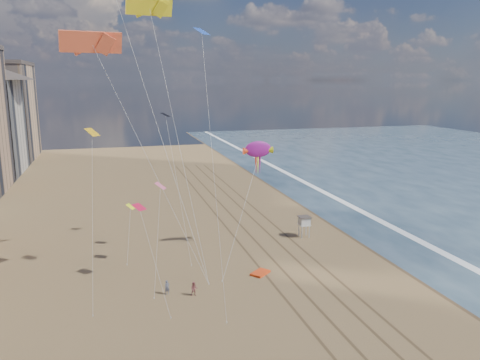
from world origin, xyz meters
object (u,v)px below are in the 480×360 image
object	(u,v)px
kite_flyer_a	(167,287)
kite_flyer_b	(194,289)
show_kite	(258,150)
grounded_kite	(260,273)
lifeguard_stand	(304,221)

from	to	relation	value
kite_flyer_a	kite_flyer_b	bearing A→B (deg)	-39.48
show_kite	kite_flyer_b	distance (m)	20.04
grounded_kite	kite_flyer_a	world-z (taller)	kite_flyer_a
kite_flyer_a	kite_flyer_b	distance (m)	2.87
grounded_kite	kite_flyer_a	size ratio (longest dim) A/B	1.46
lifeguard_stand	grounded_kite	size ratio (longest dim) A/B	1.35
grounded_kite	show_kite	xyz separation A→B (m)	(2.24, 8.11, 13.14)
grounded_kite	kite_flyer_b	size ratio (longest dim) A/B	1.46
grounded_kite	show_kite	world-z (taller)	show_kite
lifeguard_stand	grounded_kite	bearing A→B (deg)	-133.15
kite_flyer_b	kite_flyer_a	bearing A→B (deg)	167.06
show_kite	grounded_kite	bearing A→B (deg)	-105.42
lifeguard_stand	show_kite	size ratio (longest dim) A/B	0.18
grounded_kite	show_kite	size ratio (longest dim) A/B	0.13
show_kite	kite_flyer_a	size ratio (longest dim) A/B	10.97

